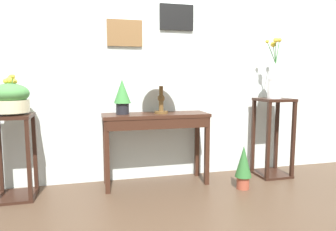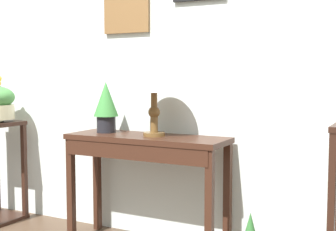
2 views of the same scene
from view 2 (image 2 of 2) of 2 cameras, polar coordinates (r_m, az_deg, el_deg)
back_wall_with_art at (r=3.22m, az=1.29°, el=9.52°), size 9.00×0.13×2.80m
console_table at (r=3.04m, az=-2.86°, el=-4.82°), size 1.08×0.36×0.75m
table_lamp at (r=2.99m, az=-1.73°, el=4.53°), size 0.37×0.37×0.48m
potted_plant_on_console at (r=3.22m, az=-7.62°, el=1.35°), size 0.17×0.17×0.35m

